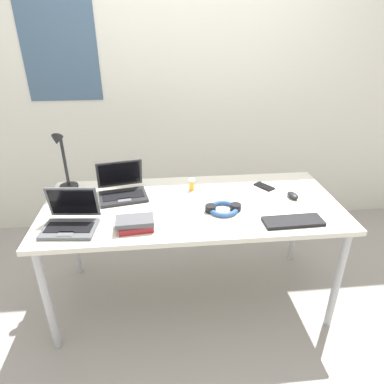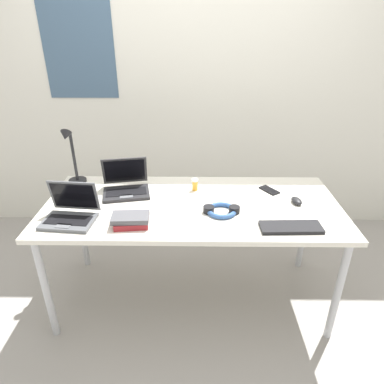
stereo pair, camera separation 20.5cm
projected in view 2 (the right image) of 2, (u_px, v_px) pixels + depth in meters
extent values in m
plane|color=gray|center=(192.00, 295.00, 2.42)|extent=(12.00, 12.00, 0.00)
cube|color=silver|center=(194.00, 80.00, 2.82)|extent=(6.00, 0.12, 2.60)
cube|color=#3F5972|center=(78.00, 48.00, 2.66)|extent=(0.56, 0.01, 0.76)
cube|color=silver|center=(192.00, 206.00, 2.10)|extent=(1.80, 0.80, 0.03)
cylinder|color=#B2B5BA|center=(46.00, 289.00, 1.97)|extent=(0.04, 0.04, 0.71)
cylinder|color=#B2B5BA|center=(338.00, 292.00, 1.95)|extent=(0.04, 0.04, 0.71)
cylinder|color=#B2B5BA|center=(82.00, 226.00, 2.58)|extent=(0.04, 0.04, 0.71)
cylinder|color=#B2B5BA|center=(304.00, 227.00, 2.56)|extent=(0.04, 0.04, 0.71)
cylinder|color=black|center=(78.00, 181.00, 2.37)|extent=(0.12, 0.12, 0.02)
cylinder|color=black|center=(74.00, 157.00, 2.29)|extent=(0.02, 0.02, 0.34)
cylinder|color=black|center=(68.00, 134.00, 2.18)|extent=(0.01, 0.08, 0.01)
cone|color=black|center=(65.00, 136.00, 2.14)|extent=(0.07, 0.09, 0.09)
cube|color=#232326|center=(126.00, 193.00, 2.19)|extent=(0.32, 0.25, 0.02)
cube|color=black|center=(126.00, 192.00, 2.19)|extent=(0.27, 0.16, 0.00)
cube|color=#595B60|center=(126.00, 196.00, 2.13)|extent=(0.09, 0.06, 0.00)
cube|color=#232326|center=(125.00, 171.00, 2.26)|extent=(0.30, 0.12, 0.19)
cube|color=black|center=(125.00, 171.00, 2.25)|extent=(0.27, 0.10, 0.16)
cube|color=#515459|center=(69.00, 222.00, 1.88)|extent=(0.30, 0.22, 0.02)
cube|color=black|center=(68.00, 220.00, 1.88)|extent=(0.25, 0.13, 0.00)
cube|color=#595B60|center=(63.00, 226.00, 1.82)|extent=(0.08, 0.05, 0.00)
cube|color=#515459|center=(74.00, 196.00, 1.94)|extent=(0.28, 0.07, 0.19)
cube|color=black|center=(74.00, 196.00, 1.93)|extent=(0.25, 0.06, 0.16)
cube|color=black|center=(291.00, 227.00, 1.83)|extent=(0.33, 0.13, 0.02)
ellipsoid|color=black|center=(297.00, 201.00, 2.09)|extent=(0.07, 0.10, 0.03)
cube|color=black|center=(269.00, 190.00, 2.24)|extent=(0.13, 0.15, 0.01)
torus|color=#335999|center=(221.00, 210.00, 1.99)|extent=(0.18, 0.18, 0.03)
cylinder|color=black|center=(209.00, 209.00, 1.99)|extent=(0.06, 0.06, 0.04)
cylinder|color=black|center=(234.00, 210.00, 1.98)|extent=(0.06, 0.06, 0.04)
cylinder|color=gold|center=(195.00, 186.00, 2.24)|extent=(0.04, 0.04, 0.06)
cylinder|color=white|center=(195.00, 180.00, 2.23)|extent=(0.04, 0.04, 0.01)
cube|color=maroon|center=(132.00, 222.00, 1.87)|extent=(0.20, 0.16, 0.03)
cube|color=#4C4C51|center=(130.00, 218.00, 1.85)|extent=(0.21, 0.13, 0.03)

